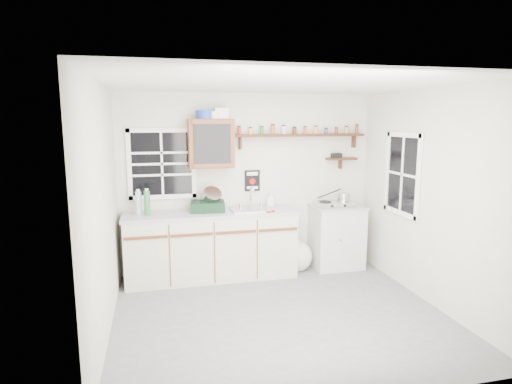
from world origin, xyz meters
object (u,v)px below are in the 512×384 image
(upper_cabinet, at_px, (211,143))
(hotplate, at_px, (334,204))
(spice_shelf, at_px, (299,135))
(right_cabinet, at_px, (336,236))
(main_cabinet, at_px, (212,245))
(dish_rack, at_px, (209,203))

(upper_cabinet, distance_m, hotplate, 1.96)
(upper_cabinet, height_order, spice_shelf, upper_cabinet)
(right_cabinet, bearing_deg, hotplate, -159.87)
(upper_cabinet, xyz_separation_m, spice_shelf, (1.27, 0.07, 0.10))
(main_cabinet, height_order, dish_rack, dish_rack)
(right_cabinet, distance_m, hotplate, 0.49)
(main_cabinet, xyz_separation_m, upper_cabinet, (0.03, 0.14, 1.36))
(main_cabinet, relative_size, spice_shelf, 1.21)
(main_cabinet, height_order, upper_cabinet, upper_cabinet)
(dish_rack, bearing_deg, right_cabinet, 4.60)
(spice_shelf, height_order, hotplate, spice_shelf)
(hotplate, bearing_deg, dish_rack, 178.49)
(right_cabinet, bearing_deg, dish_rack, 179.38)
(upper_cabinet, xyz_separation_m, dish_rack, (-0.05, -0.10, -0.80))
(right_cabinet, distance_m, spice_shelf, 1.58)
(dish_rack, bearing_deg, spice_shelf, 12.44)
(main_cabinet, bearing_deg, dish_rack, 113.42)
(upper_cabinet, relative_size, hotplate, 1.18)
(upper_cabinet, bearing_deg, spice_shelf, 3.12)
(spice_shelf, distance_m, hotplate, 1.11)
(main_cabinet, distance_m, upper_cabinet, 1.37)
(main_cabinet, bearing_deg, spice_shelf, 9.28)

